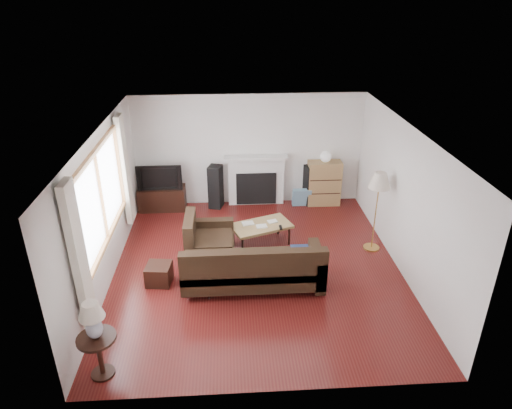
{
  "coord_description": "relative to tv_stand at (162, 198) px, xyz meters",
  "views": [
    {
      "loc": [
        -0.45,
        -6.79,
        4.54
      ],
      "look_at": [
        0.0,
        0.3,
        1.1
      ],
      "focal_mm": 32.0,
      "sensor_mm": 36.0,
      "label": 1
    }
  ],
  "objects": [
    {
      "name": "window",
      "position": [
        -0.5,
        -2.69,
        1.29
      ],
      "size": [
        0.12,
        2.74,
        1.54
      ],
      "primitive_type": "cube",
      "color": "brown",
      "rests_on": "room"
    },
    {
      "name": "table_lamp",
      "position": [
        -0.2,
        -4.82,
        0.61
      ],
      "size": [
        0.32,
        0.32,
        0.51
      ],
      "primitive_type": "cube",
      "color": "silver",
      "rests_on": "side_table"
    },
    {
      "name": "sectional_sofa",
      "position": [
        1.84,
        -3.0,
        0.15
      ],
      "size": [
        2.5,
        1.83,
        0.81
      ],
      "primitive_type": "cube",
      "color": "black",
      "rests_on": "ground"
    },
    {
      "name": "speaker_right",
      "position": [
        3.33,
        0.05,
        0.2
      ],
      "size": [
        0.32,
        0.36,
        0.92
      ],
      "primitive_type": "cube",
      "rotation": [
        0.0,
        0.0,
        0.24
      ],
      "color": "black",
      "rests_on": "ground"
    },
    {
      "name": "coffee_table",
      "position": [
        2.08,
        -1.69,
        -0.04
      ],
      "size": [
        1.25,
        0.96,
        0.43
      ],
      "primitive_type": "cube",
      "rotation": [
        0.0,
        0.0,
        0.36
      ],
      "color": "#977948",
      "rests_on": "ground"
    },
    {
      "name": "fireplace",
      "position": [
        2.1,
        0.15,
        0.32
      ],
      "size": [
        1.4,
        0.26,
        1.15
      ],
      "primitive_type": "cube",
      "color": "white",
      "rests_on": "room"
    },
    {
      "name": "room",
      "position": [
        1.95,
        -2.49,
        0.99
      ],
      "size": [
        5.1,
        5.6,
        2.54
      ],
      "color": "#561513",
      "rests_on": "ground"
    },
    {
      "name": "speaker_left",
      "position": [
        1.19,
        0.04,
        0.23
      ],
      "size": [
        0.35,
        0.39,
        0.97
      ],
      "primitive_type": "cube",
      "rotation": [
        0.0,
        0.0,
        -0.29
      ],
      "color": "black",
      "rests_on": "ground"
    },
    {
      "name": "television",
      "position": [
        0.0,
        0.0,
        0.54
      ],
      "size": [
        0.97,
        0.13,
        0.56
      ],
      "primitive_type": "imported",
      "color": "black",
      "rests_on": "tv_stand"
    },
    {
      "name": "side_table",
      "position": [
        -0.2,
        -4.82,
        0.05
      ],
      "size": [
        0.49,
        0.49,
        0.61
      ],
      "primitive_type": "cube",
      "color": "black",
      "rests_on": "ground"
    },
    {
      "name": "globe_lamp",
      "position": [
        3.63,
        0.04,
        0.88
      ],
      "size": [
        0.25,
        0.25,
        0.25
      ],
      "primitive_type": "sphere",
      "color": "white",
      "rests_on": "bookshelf"
    },
    {
      "name": "footstool",
      "position": [
        0.28,
        -2.83,
        -0.09
      ],
      "size": [
        0.44,
        0.44,
        0.34
      ],
      "primitive_type": "cube",
      "rotation": [
        0.0,
        0.0,
        -0.11
      ],
      "color": "black",
      "rests_on": "ground"
    },
    {
      "name": "curtain_near",
      "position": [
        -0.45,
        -4.21,
        1.14
      ],
      "size": [
        0.1,
        0.35,
        2.1
      ],
      "primitive_type": "cube",
      "color": "white",
      "rests_on": "room"
    },
    {
      "name": "bookshelf",
      "position": [
        3.63,
        0.04,
        0.25
      ],
      "size": [
        0.74,
        0.35,
        1.01
      ],
      "primitive_type": "cube",
      "color": "#9D7A49",
      "rests_on": "ground"
    },
    {
      "name": "curtain_far",
      "position": [
        -0.45,
        -1.17,
        1.14
      ],
      "size": [
        0.1,
        0.35,
        2.1
      ],
      "primitive_type": "cube",
      "color": "white",
      "rests_on": "room"
    },
    {
      "name": "tv_stand",
      "position": [
        0.0,
        0.0,
        0.0
      ],
      "size": [
        1.02,
        0.46,
        0.51
      ],
      "primitive_type": "cube",
      "color": "black",
      "rests_on": "ground"
    },
    {
      "name": "floor_lamp",
      "position": [
        4.17,
        -1.97,
        0.52
      ],
      "size": [
        0.48,
        0.48,
        1.55
      ],
      "primitive_type": "cube",
      "rotation": [
        0.0,
        0.0,
        -0.22
      ],
      "color": "#BA8B40",
      "rests_on": "ground"
    }
  ]
}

